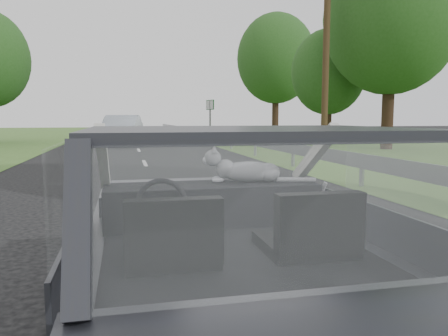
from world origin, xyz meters
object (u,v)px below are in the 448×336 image
utility_pole (326,51)px  highway_sign (210,120)px  cat (249,170)px  other_car (122,130)px  subject_car (231,243)px

utility_pole → highway_sign: bearing=105.6°
highway_sign → cat: bearing=-116.5°
cat → highway_sign: 25.48m
cat → other_car: bearing=104.5°
cat → utility_pole: bearing=73.9°
subject_car → cat: 0.82m
other_car → highway_sign: highway_sign is taller
subject_car → utility_pole: (7.87, 15.06, 3.61)m
subject_car → other_car: (-0.77, 22.36, 0.11)m
subject_car → other_car: 22.38m
other_car → utility_pole: bearing=-31.2°
highway_sign → utility_pole: 11.47m
utility_pole → cat: bearing=-117.7°
cat → utility_pole: size_ratio=0.07×
subject_car → utility_pole: size_ratio=0.46×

